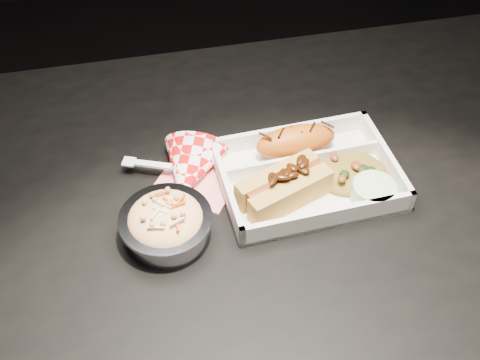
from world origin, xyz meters
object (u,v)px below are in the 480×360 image
Objects in this scene: foil_coleslaw_cup at (166,223)px; napkin_fork at (189,171)px; dining_table at (270,244)px; food_tray at (307,177)px; fried_pastry at (296,141)px; hotdog at (284,186)px.

napkin_fork is at bearing 65.52° from foil_coleslaw_cup.
dining_table is 0.12m from food_tray.
napkin_fork reaches higher than foil_coleslaw_cup.
food_tray is at bearing 29.61° from dining_table.
fried_pastry is 0.09m from hotdog.
dining_table is 4.65× the size of food_tray.
foil_coleslaw_cup is (-0.21, -0.11, -0.00)m from fried_pastry.
foil_coleslaw_cup is 0.11m from napkin_fork.
dining_table is at bearing -14.40° from napkin_fork.
food_tray is at bearing 12.58° from hotdog.
dining_table is 0.12m from hotdog.
fried_pastry is at bearing 57.27° from dining_table.
food_tray is 2.10× the size of fried_pastry.
foil_coleslaw_cup is (-0.17, -0.03, -0.00)m from hotdog.
dining_table is at bearing -122.73° from fried_pastry.
fried_pastry is 0.24m from foil_coleslaw_cup.
napkin_fork reaches higher than food_tray.
fried_pastry is at bearing 25.69° from napkin_fork.
fried_pastry is (-0.00, 0.06, 0.02)m from food_tray.
food_tray is 1.47× the size of napkin_fork.
hotdog is 1.14× the size of foil_coleslaw_cup.
napkin_fork is at bearing -175.86° from fried_pastry.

